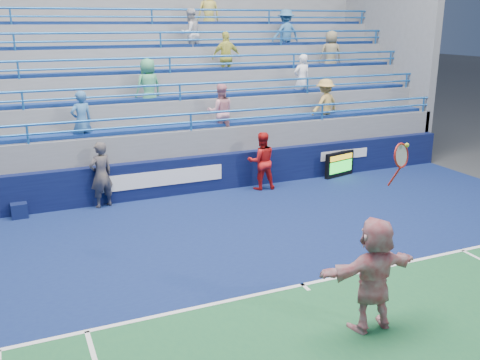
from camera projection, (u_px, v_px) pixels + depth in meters
name	position (u px, v px, depth m)	size (l,w,h in m)	color
ground	(303.00, 286.00, 10.40)	(120.00, 120.00, 0.00)	#333538
sponsor_wall	(195.00, 175.00, 15.96)	(18.00, 0.32, 1.10)	#090F36
bleacher_stand	(160.00, 121.00, 19.00)	(18.00, 5.60, 6.13)	slate
serve_speed_board	(339.00, 164.00, 17.61)	(1.21, 0.43, 0.84)	black
judge_chair	(19.00, 209.00, 13.97)	(0.42, 0.42, 0.72)	#0D1640
tennis_player	(374.00, 274.00, 8.70)	(1.82, 0.59, 3.15)	silver
line_judge	(101.00, 175.00, 14.56)	(0.68, 0.44, 1.85)	#121832
ball_girl	(261.00, 161.00, 16.17)	(0.86, 0.67, 1.77)	red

